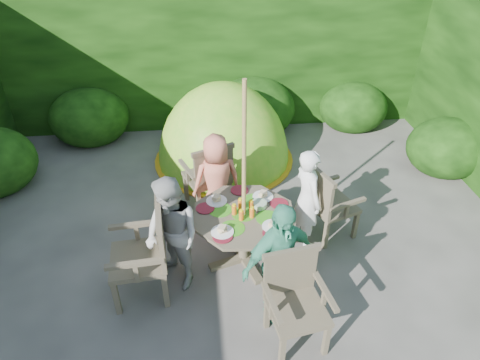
{
  "coord_description": "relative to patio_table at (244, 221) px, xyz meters",
  "views": [
    {
      "loc": [
        -0.33,
        -3.45,
        3.58
      ],
      "look_at": [
        0.08,
        0.53,
        0.85
      ],
      "focal_mm": 32.0,
      "sensor_mm": 36.0,
      "label": 1
    }
  ],
  "objects": [
    {
      "name": "parasol_pole",
      "position": [
        -0.0,
        -0.0,
        0.53
      ],
      "size": [
        0.06,
        0.06,
        2.2
      ],
      "primitive_type": "cylinder",
      "rotation": [
        0.0,
        0.0,
        0.32
      ],
      "color": "olive",
      "rests_on": "ground"
    },
    {
      "name": "garden_chair_right",
      "position": [
        1.04,
        0.34,
        -0.07
      ],
      "size": [
        0.65,
        0.69,
        0.93
      ],
      "rotation": [
        0.0,
        0.0,
        1.91
      ],
      "color": "#463E2E",
      "rests_on": "ground"
    },
    {
      "name": "garden_chair_left",
      "position": [
        -1.03,
        -0.36,
        -0.01
      ],
      "size": [
        0.61,
        0.67,
        1.05
      ],
      "rotation": [
        0.0,
        0.0,
        -1.49
      ],
      "color": "#463E2E",
      "rests_on": "ground"
    },
    {
      "name": "garden_chair_front",
      "position": [
        0.35,
        -1.04,
        -0.08
      ],
      "size": [
        0.63,
        0.58,
        0.92
      ],
      "rotation": [
        0.0,
        0.0,
        0.17
      ],
      "color": "#463E2E",
      "rests_on": "ground"
    },
    {
      "name": "child_back",
      "position": [
        -0.25,
        0.76,
        0.05
      ],
      "size": [
        0.67,
        0.51,
        1.23
      ],
      "primitive_type": "imported",
      "rotation": [
        0.0,
        0.0,
        3.36
      ],
      "color": "#DB755A",
      "rests_on": "ground"
    },
    {
      "name": "child_right",
      "position": [
        0.76,
        0.25,
        0.07
      ],
      "size": [
        0.42,
        0.53,
        1.27
      ],
      "primitive_type": "imported",
      "rotation": [
        0.0,
        0.0,
        1.85
      ],
      "color": "white",
      "rests_on": "ground"
    },
    {
      "name": "hedge_enclosure",
      "position": [
        -0.08,
        1.2,
        0.68
      ],
      "size": [
        9.0,
        9.0,
        2.5
      ],
      "color": "black",
      "rests_on": "ground"
    },
    {
      "name": "ground",
      "position": [
        -0.08,
        -0.14,
        -0.57
      ],
      "size": [
        60.0,
        60.0,
        0.0
      ],
      "primitive_type": "plane",
      "color": "#46443F",
      "rests_on": "ground"
    },
    {
      "name": "child_front",
      "position": [
        0.25,
        -0.76,
        0.1
      ],
      "size": [
        0.86,
        0.62,
        1.35
      ],
      "primitive_type": "imported",
      "rotation": [
        0.0,
        0.0,
        0.42
      ],
      "color": "#48A983",
      "rests_on": "ground"
    },
    {
      "name": "patio_table",
      "position": [
        0.0,
        0.0,
        0.0
      ],
      "size": [
        1.47,
        1.47,
        0.81
      ],
      "rotation": [
        0.0,
        0.0,
        0.32
      ],
      "color": "#463E2E",
      "rests_on": "ground"
    },
    {
      "name": "dome_tent",
      "position": [
        -0.07,
        2.25,
        -0.57
      ],
      "size": [
        2.19,
        2.19,
        2.51
      ],
      "rotation": [
        0.0,
        0.0,
        0.06
      ],
      "color": "#67C826",
      "rests_on": "ground"
    },
    {
      "name": "garden_chair_back",
      "position": [
        -0.34,
        1.04,
        -0.06
      ],
      "size": [
        0.72,
        0.68,
        0.96
      ],
      "rotation": [
        0.0,
        0.0,
        3.53
      ],
      "color": "#463E2E",
      "rests_on": "ground"
    },
    {
      "name": "child_left",
      "position": [
        -0.76,
        -0.25,
        0.09
      ],
      "size": [
        0.79,
        0.81,
        1.32
      ],
      "primitive_type": "imported",
      "rotation": [
        0.0,
        0.0,
        -0.91
      ],
      "color": "#AAAAA5",
      "rests_on": "ground"
    }
  ]
}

